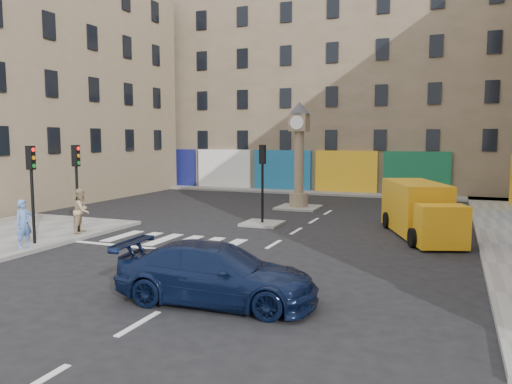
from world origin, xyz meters
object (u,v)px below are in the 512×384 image
Objects in this scene: traffic_light_island at (262,171)px; traffic_light_left_near at (32,179)px; clock_pillar at (299,148)px; yellow_van at (419,210)px; pedestrian_blue at (24,224)px; pedestrian_tan at (82,210)px; navy_sedan at (216,273)px; traffic_light_left_far at (76,174)px.

traffic_light_left_near is at bearing -128.93° from traffic_light_island.
yellow_van is at bearing -40.23° from clock_pillar.
pedestrian_blue is at bearing -125.08° from traffic_light_island.
yellow_van is 15.65m from pedestrian_blue.
pedestrian_tan is at bearing -178.44° from yellow_van.
traffic_light_island is (6.30, 7.80, -0.03)m from traffic_light_left_near.
traffic_light_island reaches higher than pedestrian_tan.
yellow_van reaches higher than navy_sedan.
pedestrian_blue is (0.30, -3.14, -1.58)m from traffic_light_left_far.
traffic_light_left_near is at bearing 30.13° from pedestrian_blue.
traffic_light_island reaches higher than pedestrian_blue.
pedestrian_blue is at bearing 161.03° from pedestrian_tan.
traffic_light_island is 1.96× the size of pedestrian_tan.
traffic_light_left_near reaches higher than traffic_light_island.
pedestrian_tan is (-13.25, -5.33, -0.02)m from yellow_van.
yellow_van is (13.43, 5.36, -1.51)m from traffic_light_left_far.
traffic_light_island is 11.56m from navy_sedan.
pedestrian_tan is (-6.11, -5.38, -1.50)m from traffic_light_island.
traffic_light_island is at bearing -69.72° from pedestrian_tan.
traffic_light_left_near and traffic_light_left_far have the same top height.
pedestrian_blue is (-6.00, -14.54, -2.51)m from clock_pillar.
yellow_van is at bearing -48.89° from pedestrian_blue.
navy_sedan is 0.80× the size of yellow_van.
pedestrian_blue is at bearing -84.55° from traffic_light_left_far.
yellow_van is (13.43, 7.76, -1.51)m from traffic_light_left_near.
traffic_light_left_far is at bearing 76.37° from pedestrian_tan.
clock_pillar is 1.18× the size of navy_sedan.
navy_sedan is 11.75m from yellow_van.
pedestrian_blue is 3.17m from pedestrian_tan.
traffic_light_left_near reaches higher than navy_sedan.
traffic_light_left_near reaches higher than pedestrian_blue.
traffic_light_left_far is 3.53m from pedestrian_blue.
traffic_light_island is at bearing -26.88° from pedestrian_blue.
clock_pillar reaches higher than pedestrian_blue.
traffic_light_left_far is at bearing 90.00° from traffic_light_left_near.
clock_pillar reaches higher than yellow_van.
pedestrian_tan is (-6.11, -11.37, -2.46)m from clock_pillar.
navy_sedan is 9.30m from pedestrian_blue.
traffic_light_left_near is 1.00× the size of traffic_light_island.
yellow_van is at bearing -24.68° from navy_sedan.
traffic_light_left_far reaches higher than traffic_light_island.
traffic_light_left_near is at bearing 66.97° from navy_sedan.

